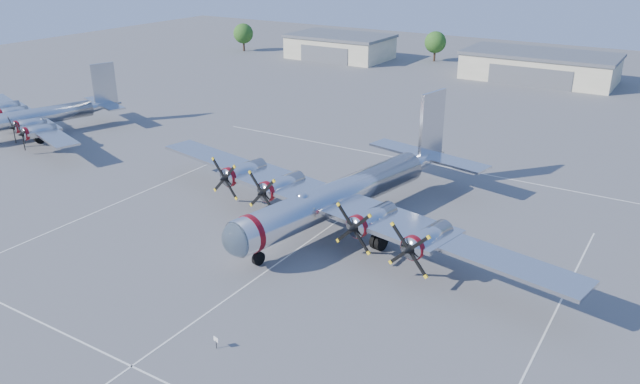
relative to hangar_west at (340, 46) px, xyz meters
The scene contains 9 objects.
ground 93.54m from the hangar_west, 61.23° to the right, with size 260.00×260.00×0.00m, color #4E4E50.
parking_lines 95.08m from the hangar_west, 61.74° to the right, with size 60.00×50.08×0.01m.
hangar_west is the anchor object (origin of this frame).
hangar_center 45.00m from the hangar_west, ahead, with size 28.60×14.60×5.40m.
tree_far_west 25.36m from the hangar_west, behind, with size 4.80×4.80×6.64m.
tree_west 21.61m from the hangar_west, 21.89° to the left, with size 4.80×4.80×6.64m.
main_bomber_b29 90.14m from the hangar_west, 59.33° to the right, with size 48.44×33.13×10.71m, color silver, non-canonical shape.
bomber_west 74.86m from the hangar_west, 94.18° to the right, with size 33.76×23.90×8.92m, color silver, non-canonical shape.
info_placard 110.72m from the hangar_west, 64.05° to the right, with size 0.47×0.12×0.89m.
Camera 1 is at (28.08, -43.73, 25.93)m, focal length 35.00 mm.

